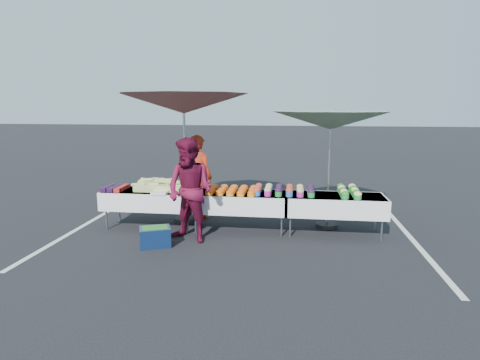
# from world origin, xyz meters

# --- Properties ---
(ground) EXTENTS (80.00, 80.00, 0.00)m
(ground) POSITION_xyz_m (0.00, 0.00, 0.00)
(ground) COLOR black
(stripe_left) EXTENTS (0.10, 5.00, 0.00)m
(stripe_left) POSITION_xyz_m (-3.20, 0.00, 0.00)
(stripe_left) COLOR silver
(stripe_left) RESTS_ON ground
(stripe_right) EXTENTS (0.10, 5.00, 0.00)m
(stripe_right) POSITION_xyz_m (3.20, 0.00, 0.00)
(stripe_right) COLOR silver
(stripe_right) RESTS_ON ground
(table_left) EXTENTS (1.86, 0.81, 0.75)m
(table_left) POSITION_xyz_m (-1.80, 0.00, 0.58)
(table_left) COLOR white
(table_left) RESTS_ON ground
(table_center) EXTENTS (1.86, 0.81, 0.75)m
(table_center) POSITION_xyz_m (0.00, 0.00, 0.58)
(table_center) COLOR white
(table_center) RESTS_ON ground
(table_right) EXTENTS (1.86, 0.81, 0.75)m
(table_right) POSITION_xyz_m (1.80, 0.00, 0.58)
(table_right) COLOR white
(table_right) RESTS_ON ground
(berry_punnets) EXTENTS (0.40, 0.54, 0.08)m
(berry_punnets) POSITION_xyz_m (-2.51, -0.06, 0.79)
(berry_punnets) COLOR black
(berry_punnets) RESTS_ON table_left
(corn_pile) EXTENTS (1.16, 0.57, 0.26)m
(corn_pile) POSITION_xyz_m (-1.54, 0.04, 0.84)
(corn_pile) COLOR #A4B95F
(corn_pile) RESTS_ON table_left
(plastic_bags) EXTENTS (0.30, 0.25, 0.05)m
(plastic_bags) POSITION_xyz_m (-1.50, -0.30, 0.78)
(plastic_bags) COLOR white
(plastic_bags) RESTS_ON table_left
(carrot_bowls) EXTENTS (0.95, 0.69, 0.11)m
(carrot_bowls) POSITION_xyz_m (-0.15, -0.01, 0.80)
(carrot_bowls) COLOR orange
(carrot_bowls) RESTS_ON table_center
(potato_cups) EXTENTS (1.14, 0.58, 0.16)m
(potato_cups) POSITION_xyz_m (0.85, 0.00, 0.83)
(potato_cups) COLOR blue
(potato_cups) RESTS_ON table_right
(bean_baskets) EXTENTS (0.36, 0.86, 0.15)m
(bean_baskets) POSITION_xyz_m (2.06, 0.08, 0.82)
(bean_baskets) COLOR #218532
(bean_baskets) RESTS_ON table_right
(vendor) EXTENTS (0.76, 0.61, 1.81)m
(vendor) POSITION_xyz_m (-1.02, 0.77, 0.90)
(vendor) COLOR #9C2711
(vendor) RESTS_ON ground
(customer) EXTENTS (1.10, 0.99, 1.86)m
(customer) POSITION_xyz_m (-0.80, -0.75, 0.93)
(customer) COLOR maroon
(customer) RESTS_ON ground
(umbrella_left) EXTENTS (2.76, 2.76, 2.68)m
(umbrella_left) POSITION_xyz_m (-1.19, 0.40, 2.43)
(umbrella_left) COLOR black
(umbrella_left) RESTS_ON ground
(umbrella_right) EXTENTS (2.77, 2.77, 2.33)m
(umbrella_right) POSITION_xyz_m (1.70, 0.40, 2.11)
(umbrella_right) COLOR black
(umbrella_right) RESTS_ON ground
(storage_bin) EXTENTS (0.62, 0.55, 0.34)m
(storage_bin) POSITION_xyz_m (-1.35, -1.10, 0.18)
(storage_bin) COLOR #0C1D3E
(storage_bin) RESTS_ON ground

